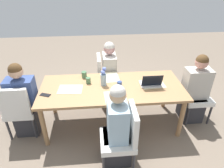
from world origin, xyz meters
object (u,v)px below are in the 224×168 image
(flower_vase, at_px, (103,77))
(phone_black, at_px, (45,95))
(person_head_left_right_near, at_px, (194,92))
(laptop_head_left_right_near, at_px, (151,83))
(chair_head_right_left_mid, at_px, (19,108))
(person_head_right_left_mid, at_px, (24,103))
(person_far_left_far, at_px, (117,130))
(chair_near_left_near, at_px, (105,76))
(dining_table, at_px, (112,91))
(person_near_left_near, at_px, (109,76))
(coffee_mug_near_right, at_px, (119,84))
(chair_far_left_far, at_px, (123,135))
(chair_head_left_right_near, at_px, (195,91))
(coffee_mug_centre_left, at_px, (84,75))
(coffee_mug_near_left, at_px, (88,80))

(flower_vase, bearing_deg, phone_black, 13.89)
(person_head_left_right_near, xyz_separation_m, laptop_head_left_right_near, (0.77, 0.04, 0.25))
(chair_head_right_left_mid, distance_m, person_head_right_left_mid, 0.10)
(chair_head_right_left_mid, distance_m, person_far_left_far, 1.53)
(chair_near_left_near, distance_m, laptop_head_left_right_near, 1.07)
(dining_table, relative_size, person_near_left_near, 1.84)
(person_far_left_far, bearing_deg, laptop_head_left_right_near, -130.04)
(dining_table, relative_size, phone_black, 14.64)
(coffee_mug_near_right, distance_m, phone_black, 1.10)
(chair_head_right_left_mid, height_order, chair_far_left_far, same)
(chair_near_left_near, bearing_deg, chair_head_left_right_near, 155.40)
(laptop_head_left_right_near, height_order, coffee_mug_centre_left, laptop_head_left_right_near)
(person_head_left_right_near, relative_size, laptop_head_left_right_near, 3.73)
(coffee_mug_centre_left, bearing_deg, coffee_mug_near_left, 110.26)
(chair_head_right_left_mid, distance_m, chair_head_left_right_near, 2.84)
(chair_head_right_left_mid, height_order, laptop_head_left_right_near, laptop_head_left_right_near)
(chair_head_right_left_mid, height_order, flower_vase, flower_vase)
(person_far_left_far, xyz_separation_m, person_head_left_right_near, (-1.37, -0.76, 0.00))
(chair_far_left_far, distance_m, coffee_mug_centre_left, 1.27)
(person_far_left_far, distance_m, flower_vase, 0.88)
(coffee_mug_centre_left, distance_m, phone_black, 0.73)
(chair_far_left_far, xyz_separation_m, flower_vase, (0.20, -0.86, 0.36))
(chair_near_left_near, bearing_deg, chair_head_right_left_mid, 33.64)
(chair_near_left_near, distance_m, phone_black, 1.33)
(dining_table, bearing_deg, phone_black, 8.33)
(dining_table, xyz_separation_m, coffee_mug_near_left, (0.36, -0.15, 0.12))
(dining_table, distance_m, chair_head_left_right_near, 1.44)
(chair_far_left_far, relative_size, coffee_mug_near_left, 9.45)
(dining_table, relative_size, coffee_mug_near_left, 23.05)
(chair_far_left_far, relative_size, coffee_mug_centre_left, 8.72)
(laptop_head_left_right_near, bearing_deg, chair_head_left_right_near, -171.80)
(dining_table, height_order, coffee_mug_centre_left, coffee_mug_centre_left)
(coffee_mug_near_right, bearing_deg, chair_far_left_far, 86.93)
(person_far_left_far, xyz_separation_m, coffee_mug_near_left, (0.36, -0.88, 0.25))
(person_near_left_near, distance_m, person_far_left_far, 1.46)
(person_head_left_right_near, distance_m, laptop_head_left_right_near, 0.81)
(person_head_right_left_mid, bearing_deg, flower_vase, -175.31)
(chair_near_left_near, height_order, chair_far_left_far, same)
(person_head_right_left_mid, relative_size, coffee_mug_near_left, 12.54)
(chair_head_left_right_near, bearing_deg, coffee_mug_centre_left, -7.10)
(chair_near_left_near, relative_size, coffee_mug_near_right, 8.97)
(chair_near_left_near, bearing_deg, person_far_left_far, 92.05)
(person_near_left_near, distance_m, chair_far_left_far, 1.52)
(person_far_left_far, xyz_separation_m, coffee_mug_centre_left, (0.43, -1.07, 0.26))
(dining_table, relative_size, person_head_left_right_near, 1.84)
(person_head_left_right_near, bearing_deg, coffee_mug_near_left, -3.86)
(dining_table, relative_size, coffee_mug_centre_left, 21.27)
(person_near_left_near, bearing_deg, person_far_left_far, 89.20)
(person_head_right_left_mid, distance_m, coffee_mug_centre_left, 1.02)
(chair_near_left_near, relative_size, person_near_left_near, 0.75)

